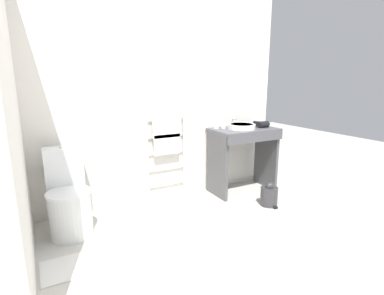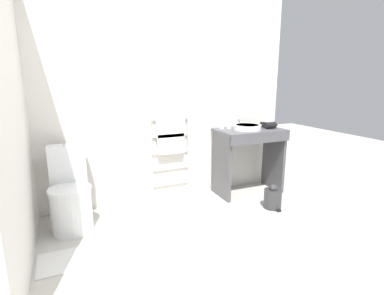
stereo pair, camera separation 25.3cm
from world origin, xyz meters
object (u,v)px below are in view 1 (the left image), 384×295
object	(u,v)px
cup_near_wall	(216,125)
trash_bin	(269,196)
hair_dryer	(263,124)
sink_basin	(242,126)
cup_near_edge	(223,125)
toilet	(69,200)
towel_radiator	(167,141)

from	to	relation	value
cup_near_wall	trash_bin	bearing A→B (deg)	-67.34
hair_dryer	trash_bin	xyz separation A→B (m)	(-0.29, -0.50, -0.78)
sink_basin	cup_near_edge	xyz separation A→B (m)	(-0.18, 0.16, 0.01)
cup_near_wall	hair_dryer	xyz separation A→B (m)	(0.59, -0.23, -0.00)
toilet	cup_near_edge	xyz separation A→B (m)	(1.96, 0.25, 0.57)
towel_radiator	cup_near_wall	bearing A→B (deg)	-4.02
cup_near_wall	trash_bin	size ratio (longest dim) A/B	0.32
towel_radiator	trash_bin	distance (m)	1.40
toilet	cup_near_wall	world-z (taller)	cup_near_wall
cup_near_wall	cup_near_edge	bearing A→B (deg)	-24.90
sink_basin	hair_dryer	world-z (taller)	hair_dryer
toilet	cup_near_wall	size ratio (longest dim) A/B	8.89
hair_dryer	trash_bin	distance (m)	0.97
cup_near_edge	hair_dryer	size ratio (longest dim) A/B	0.49
hair_dryer	trash_bin	world-z (taller)	hair_dryer
towel_radiator	cup_near_wall	size ratio (longest dim) A/B	11.41
cup_near_wall	cup_near_edge	distance (m)	0.09
cup_near_wall	trash_bin	distance (m)	1.11
cup_near_wall	towel_radiator	bearing A→B (deg)	175.98
sink_basin	trash_bin	distance (m)	0.93
toilet	trash_bin	world-z (taller)	toilet
hair_dryer	towel_radiator	bearing A→B (deg)	167.92
trash_bin	toilet	bearing A→B (deg)	168.76
sink_basin	cup_near_wall	xyz separation A→B (m)	(-0.26, 0.20, 0.01)
cup_near_wall	hair_dryer	bearing A→B (deg)	-20.80
hair_dryer	cup_near_wall	bearing A→B (deg)	159.20
toilet	sink_basin	world-z (taller)	sink_basin
cup_near_edge	hair_dryer	xyz separation A→B (m)	(0.51, -0.19, -0.00)
toilet	hair_dryer	world-z (taller)	hair_dryer
towel_radiator	cup_near_wall	distance (m)	0.70
toilet	cup_near_edge	bearing A→B (deg)	7.31
cup_near_wall	hair_dryer	world-z (taller)	cup_near_wall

